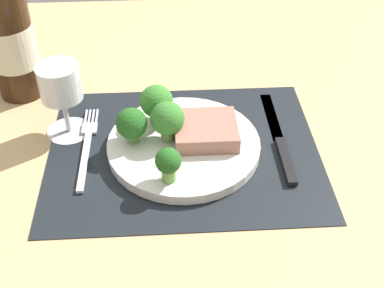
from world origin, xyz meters
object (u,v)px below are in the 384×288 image
object	(u,v)px
plate	(184,145)
steak	(206,130)
fork	(87,146)
wine_glass	(61,88)
knife	(280,142)
wine_bottle	(10,37)

from	to	relation	value
plate	steak	world-z (taller)	steak
plate	fork	size ratio (longest dim) A/B	1.21
fork	wine_glass	bearing A→B (deg)	125.15
steak	fork	distance (cm)	18.54
steak	knife	size ratio (longest dim) A/B	0.41
plate	knife	size ratio (longest dim) A/B	1.01
wine_glass	wine_bottle	bearing A→B (deg)	128.81
plate	wine_glass	distance (cm)	20.50
steak	fork	bearing A→B (deg)	178.28
steak	wine_bottle	bearing A→B (deg)	151.54
fork	wine_bottle	bearing A→B (deg)	126.86
steak	wine_bottle	world-z (taller)	wine_bottle
knife	wine_bottle	bearing A→B (deg)	161.33
steak	wine_glass	bearing A→B (deg)	166.93
plate	steak	distance (cm)	4.11
plate	steak	bearing A→B (deg)	14.22
steak	knife	bearing A→B (deg)	-1.68
steak	fork	xyz separation A→B (cm)	(-18.34, 0.55, -2.63)
fork	plate	bearing A→B (deg)	-6.77
knife	plate	bearing A→B (deg)	-174.69
steak	knife	world-z (taller)	steak
wine_bottle	knife	bearing A→B (deg)	-21.96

